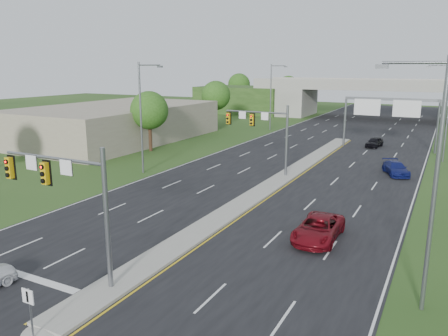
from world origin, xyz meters
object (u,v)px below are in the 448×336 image
keep_right_sign (29,305)px  car_far_c (374,142)px  sign_gantry (389,109)px  car_far_a (318,228)px  signal_mast_far (265,128)px  overpass (377,102)px  signal_mast_near (68,190)px  car_far_b (396,168)px

keep_right_sign → car_far_c: size_ratio=0.57×
keep_right_sign → car_far_c: (5.08, 50.50, -0.84)m
sign_gantry → car_far_a: size_ratio=2.21×
signal_mast_far → overpass: (2.26, 55.07, -1.17)m
signal_mast_near → overpass: overpass is taller
overpass → car_far_b: size_ratio=17.94×
sign_gantry → car_far_b: 15.04m
signal_mast_far → car_far_c: bearing=70.8°
car_far_b → signal_mast_near: bearing=-133.9°
signal_mast_near → car_far_b: signal_mast_near is taller
sign_gantry → car_far_a: bearing=-89.1°
signal_mast_far → sign_gantry: 21.91m
sign_gantry → signal_mast_far: bearing=-114.1°
keep_right_sign → car_far_a: keep_right_sign is taller
signal_mast_near → car_far_b: (11.74, 30.94, -4.06)m
signal_mast_far → overpass: 55.13m
signal_mast_far → overpass: overpass is taller
keep_right_sign → car_far_c: keep_right_sign is taller
signal_mast_near → car_far_b: bearing=69.2°
signal_mast_far → overpass: bearing=87.6°
car_far_a → overpass: bearing=95.4°
sign_gantry → signal_mast_near: bearing=-101.2°
keep_right_sign → overpass: overpass is taller
keep_right_sign → sign_gantry: sign_gantry is taller
overpass → signal_mast_near: bearing=-91.6°
car_far_c → signal_mast_far: bearing=-100.6°
signal_mast_far → sign_gantry: size_ratio=0.60×
overpass → car_far_a: (7.20, -69.23, -2.81)m
signal_mast_near → sign_gantry: bearing=78.8°
keep_right_sign → overpass: size_ratio=0.03×
signal_mast_near → car_far_b: 33.34m
signal_mast_near → car_far_c: 46.81m
signal_mast_near → overpass: (2.26, 80.07, -1.17)m
overpass → car_far_b: 50.12m
overpass → car_far_b: bearing=-79.1°
car_far_a → car_far_c: bearing=92.9°
keep_right_sign → car_far_a: size_ratio=0.42×
keep_right_sign → signal_mast_far: bearing=94.4°
signal_mast_far → keep_right_sign: 29.71m
overpass → car_far_c: (5.08, -34.02, -2.88)m
signal_mast_far → car_far_c: size_ratio=1.81×
sign_gantry → overpass: (-6.68, 35.08, -1.69)m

